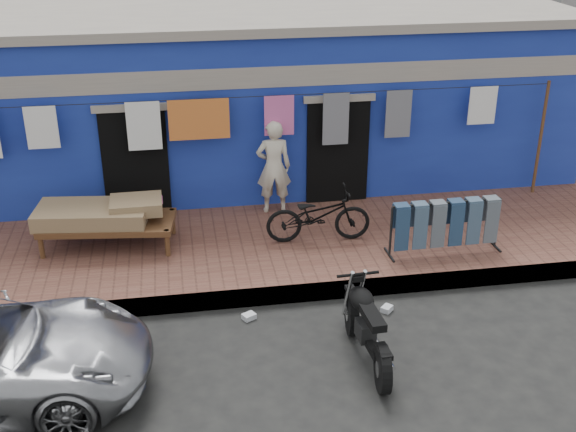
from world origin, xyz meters
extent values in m
plane|color=black|center=(0.00, 0.00, 0.00)|extent=(80.00, 80.00, 0.00)
cube|color=brown|center=(0.00, 3.00, 0.12)|extent=(28.00, 3.00, 0.25)
cube|color=gray|center=(0.00, 1.55, 0.12)|extent=(28.00, 0.10, 0.25)
cube|color=navy|center=(0.00, 7.00, 1.60)|extent=(12.00, 5.00, 3.20)
cube|color=#9E9384|center=(0.00, 4.56, 2.55)|extent=(12.00, 0.14, 0.35)
cube|color=#9E9384|center=(0.00, 7.00, 3.28)|extent=(12.20, 5.20, 0.16)
cube|color=black|center=(-2.20, 4.48, 1.05)|extent=(1.10, 0.10, 2.10)
cube|color=black|center=(1.30, 4.48, 1.05)|extent=(1.10, 0.10, 2.10)
cylinder|color=brown|center=(5.00, 4.25, 1.30)|extent=(0.06, 0.06, 2.10)
cylinder|color=black|center=(0.00, 4.25, 2.30)|extent=(10.00, 0.01, 0.01)
cube|color=silver|center=(-3.59, 4.25, 1.95)|extent=(0.50, 0.02, 0.70)
cube|color=silver|center=(-2.00, 4.25, 1.89)|extent=(0.55, 0.02, 0.81)
cube|color=#CC4C26|center=(-1.10, 4.25, 1.96)|extent=(1.00, 0.02, 0.68)
cube|color=#C95799|center=(0.23, 4.25, 1.96)|extent=(0.50, 0.02, 0.68)
cube|color=slate|center=(1.20, 4.25, 1.85)|extent=(0.45, 0.02, 0.90)
cube|color=slate|center=(2.30, 4.25, 1.88)|extent=(0.45, 0.02, 0.83)
cube|color=silver|center=(3.81, 4.25, 1.96)|extent=(0.50, 0.02, 0.67)
imported|color=beige|center=(0.12, 4.20, 1.07)|extent=(0.61, 0.42, 1.64)
imported|color=black|center=(0.65, 2.94, 0.78)|extent=(1.68, 0.66, 1.07)
cube|color=silver|center=(-0.68, 1.20, 0.04)|extent=(0.21, 0.20, 0.08)
cube|color=silver|center=(1.25, 1.07, 0.04)|extent=(0.20, 0.20, 0.08)
cube|color=silver|center=(0.98, 1.06, 0.04)|extent=(0.17, 0.20, 0.07)
camera|label=1|loc=(-1.54, -7.23, 5.45)|focal=45.00mm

